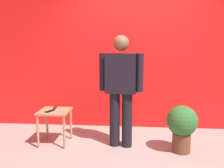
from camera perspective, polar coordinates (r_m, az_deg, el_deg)
ground_plane at (r=3.47m, az=5.45°, el=-17.25°), size 12.00×12.00×0.00m
back_wall_red at (r=4.61m, az=5.54°, el=10.72°), size 6.26×0.12×3.38m
standing_person at (r=3.65m, az=2.12°, el=-0.35°), size 0.67×0.28×1.69m
side_table at (r=3.95m, az=-13.24°, el=-7.29°), size 0.46×0.46×0.54m
cell_phone at (r=3.87m, az=-14.46°, el=-6.19°), size 0.12×0.16×0.01m
tv_remote at (r=4.02m, az=-13.25°, el=-5.52°), size 0.07×0.17×0.02m
potted_plant at (r=3.69m, az=16.04°, el=-9.15°), size 0.44×0.44×0.69m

